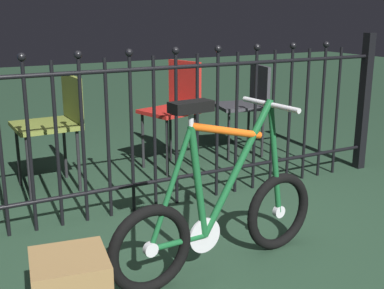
{
  "coord_description": "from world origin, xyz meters",
  "views": [
    {
      "loc": [
        -1.32,
        -2.17,
        1.28
      ],
      "look_at": [
        -0.06,
        0.21,
        0.55
      ],
      "focal_mm": 46.88,
      "sensor_mm": 36.0,
      "label": 1
    }
  ],
  "objects_px": {
    "bicycle": "(220,215)",
    "chair_red": "(175,103)",
    "chair_olive": "(56,118)",
    "chair_charcoal": "(248,100)"
  },
  "relations": [
    {
      "from": "bicycle",
      "to": "chair_charcoal",
      "type": "distance_m",
      "value": 2.17
    },
    {
      "from": "chair_charcoal",
      "to": "bicycle",
      "type": "bearing_deg",
      "value": -127.61
    },
    {
      "from": "chair_charcoal",
      "to": "chair_red",
      "type": "distance_m",
      "value": 0.75
    },
    {
      "from": "chair_red",
      "to": "chair_olive",
      "type": "bearing_deg",
      "value": -177.32
    },
    {
      "from": "chair_charcoal",
      "to": "chair_red",
      "type": "bearing_deg",
      "value": -175.86
    },
    {
      "from": "bicycle",
      "to": "chair_olive",
      "type": "bearing_deg",
      "value": 104.48
    },
    {
      "from": "bicycle",
      "to": "chair_red",
      "type": "bearing_deg",
      "value": 71.0
    },
    {
      "from": "bicycle",
      "to": "chair_red",
      "type": "relative_size",
      "value": 1.41
    },
    {
      "from": "bicycle",
      "to": "chair_olive",
      "type": "xyz_separation_m",
      "value": [
        -0.42,
        1.61,
        0.23
      ]
    },
    {
      "from": "chair_charcoal",
      "to": "chair_olive",
      "type": "relative_size",
      "value": 0.98
    }
  ]
}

